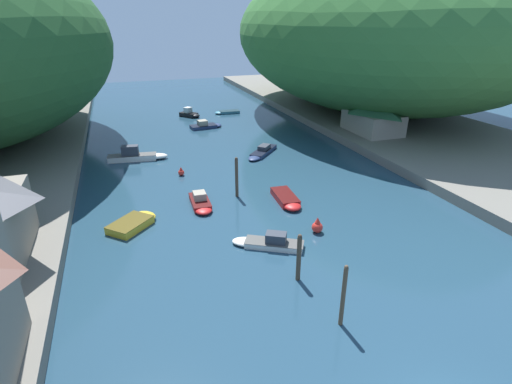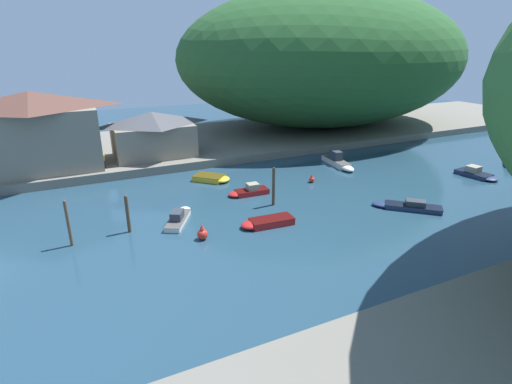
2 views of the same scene
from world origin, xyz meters
name	(u,v)px [view 2 (image 2 of 2)]	position (x,y,z in m)	size (l,w,h in m)	color
water_surface	(348,198)	(0.00, 30.00, 0.00)	(130.00, 130.00, 0.00)	#234256
left_bank	(239,138)	(-25.68, 30.00, 0.47)	(22.00, 120.00, 0.94)	slate
hillside_left	(327,59)	(-26.78, 45.58, 11.27)	(33.82, 47.35, 20.68)	#285628
waterfront_building	(35,130)	(-19.38, 4.30, 5.11)	(8.59, 12.90, 8.14)	gray
boathouse_shed	(153,133)	(-19.54, 16.37, 3.62)	(6.65, 9.75, 5.21)	gray
boat_moored_right	(179,217)	(-1.99, 14.47, 0.32)	(4.79, 3.43, 1.06)	silver
boat_yellow_tender	(406,206)	(4.20, 33.02, 0.28)	(4.94, 5.21, 0.88)	navy
boat_far_right_bank	(213,178)	(-10.24, 20.38, 0.28)	(4.05, 4.06, 0.57)	gold
boat_white_cruiser	(338,162)	(-9.01, 35.56, 0.48)	(6.34, 2.16, 1.63)	silver
boat_far_upstream	(266,222)	(1.92, 20.39, 0.27)	(1.77, 4.41, 0.56)	red
boat_open_rowboat	(248,191)	(-4.96, 22.02, 0.32)	(1.54, 3.99, 1.05)	red
boat_mid_channel	(477,174)	(0.86, 46.59, 0.33)	(4.56, 2.29, 1.10)	navy
mooring_post_nearest	(68,223)	(-1.13, 6.38, 1.76)	(0.22, 0.22, 3.50)	brown
mooring_post_second	(128,214)	(-1.60, 10.47, 1.52)	(0.27, 0.27, 3.02)	#4C3D2D
mooring_post_farthest	(274,186)	(-1.63, 22.97, 1.78)	(0.27, 0.27, 3.54)	#4C3D2D
channel_buoy_near	(202,234)	(2.01, 15.13, 0.46)	(0.79, 0.79, 1.19)	red
channel_buoy_far	(312,179)	(-5.35, 29.46, 0.34)	(0.59, 0.59, 0.88)	red
person_on_quay	(103,159)	(-16.72, 10.30, 1.91)	(0.33, 0.43, 1.69)	#282D3D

